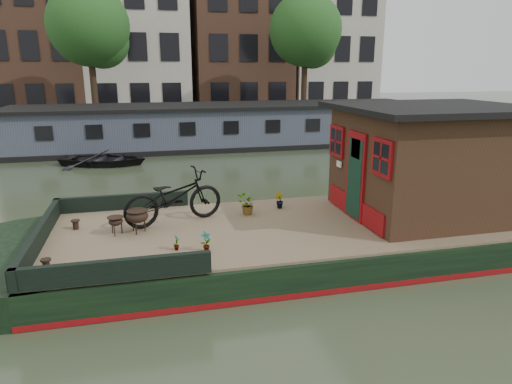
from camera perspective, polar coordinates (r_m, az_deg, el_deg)
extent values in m
plane|color=#2C3622|center=(10.28, 9.72, -6.90)|extent=(120.00, 120.00, 0.00)
cube|color=black|center=(10.17, 9.80, -5.34)|extent=(12.00, 4.00, 0.60)
cylinder|color=black|center=(9.62, -25.51, -7.90)|extent=(4.00, 4.00, 0.60)
cube|color=maroon|center=(10.26, 9.74, -6.59)|extent=(12.02, 4.02, 0.10)
cube|color=#7B6B4C|center=(10.07, 9.88, -3.60)|extent=(11.80, 3.80, 0.05)
cube|color=black|center=(9.42, -25.39, -4.93)|extent=(0.12, 4.00, 0.35)
cube|color=black|center=(11.05, -16.32, -1.21)|extent=(3.00, 0.12, 0.35)
cube|color=black|center=(7.44, -17.33, -9.36)|extent=(3.00, 0.12, 0.35)
cube|color=black|center=(10.83, 20.92, 3.38)|extent=(3.50, 3.00, 2.30)
cube|color=black|center=(10.67, 21.54, 9.75)|extent=(4.00, 3.50, 0.12)
cube|color=maroon|center=(9.97, 12.35, 1.92)|extent=(0.06, 0.80, 1.90)
cube|color=black|center=(9.98, 12.23, 1.64)|extent=(0.04, 0.64, 1.70)
cube|color=maroon|center=(8.94, 15.49, 4.14)|extent=(0.06, 0.72, 0.72)
cube|color=maroon|center=(10.80, 10.09, 6.28)|extent=(0.06, 0.72, 0.72)
imported|color=black|center=(9.74, -10.25, -0.62)|extent=(2.28, 1.35, 1.13)
imported|color=#9B302C|center=(8.25, -6.27, -6.18)|extent=(0.24, 0.21, 0.37)
imported|color=maroon|center=(10.71, 2.90, -1.07)|extent=(0.25, 0.26, 0.37)
imported|color=maroon|center=(10.22, -1.12, -1.60)|extent=(0.52, 0.49, 0.45)
imported|color=brown|center=(8.39, -9.92, -6.19)|extent=(0.13, 0.17, 0.31)
cylinder|color=black|center=(10.03, -21.62, -3.81)|extent=(0.17, 0.17, 0.20)
cylinder|color=black|center=(8.25, -24.75, -8.23)|extent=(0.17, 0.17, 0.19)
imported|color=black|center=(19.70, -18.52, 4.26)|extent=(4.06, 3.41, 0.72)
cube|color=#414857|center=(23.21, -4.05, 8.15)|extent=(20.00, 4.00, 2.00)
cube|color=black|center=(23.11, -4.10, 10.74)|extent=(20.40, 4.40, 0.12)
cube|color=black|center=(23.33, -4.01, 6.01)|extent=(20.00, 4.05, 0.24)
cube|color=#47443F|center=(29.66, -6.22, 8.56)|extent=(60.00, 6.00, 0.90)
cube|color=brown|center=(36.98, -25.57, 19.50)|extent=(6.00, 8.00, 15.00)
cube|color=#B7B2A3|center=(36.47, -14.93, 21.68)|extent=(7.00, 8.00, 16.50)
cube|color=brown|center=(37.16, -2.40, 21.24)|extent=(7.00, 8.00, 15.50)
cube|color=#B7B2A3|center=(39.19, 8.41, 21.15)|extent=(6.50, 8.00, 16.00)
cylinder|color=#332316|center=(27.84, -19.62, 12.43)|extent=(0.36, 0.36, 4.00)
sphere|color=#174416|center=(27.91, -20.23, 18.98)|extent=(4.40, 4.40, 4.40)
sphere|color=#174416|center=(28.11, -18.74, 17.43)|extent=(3.00, 3.00, 3.00)
cylinder|color=#332316|center=(29.44, 6.03, 13.30)|extent=(0.36, 0.36, 4.00)
sphere|color=#174416|center=(29.51, 6.21, 19.52)|extent=(4.40, 4.40, 4.40)
sphere|color=#174416|center=(29.95, 7.10, 17.90)|extent=(3.00, 3.00, 3.00)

